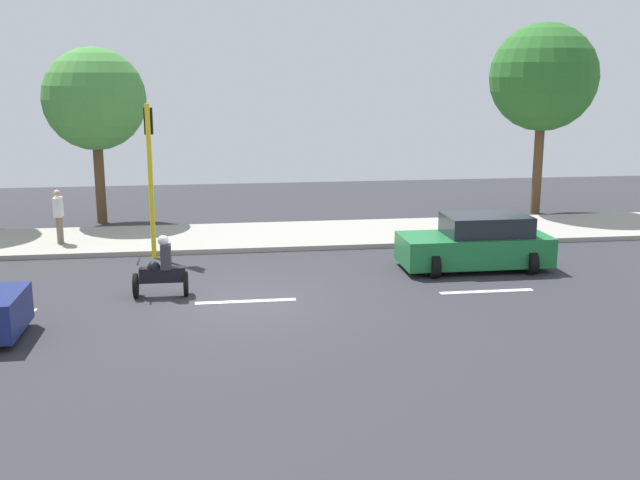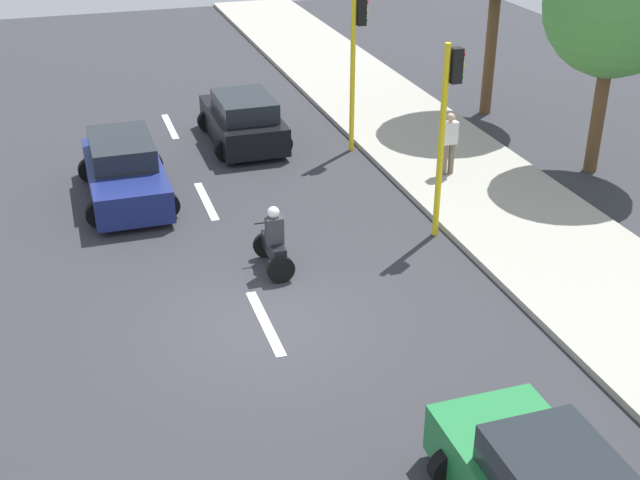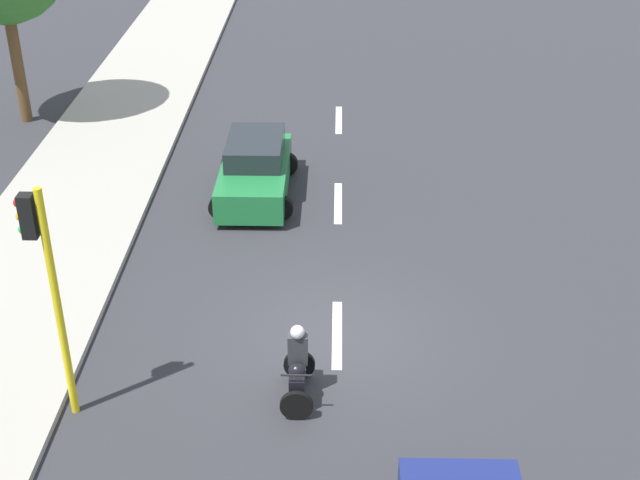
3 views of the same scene
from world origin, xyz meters
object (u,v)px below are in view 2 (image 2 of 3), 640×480
car_dark_blue (125,171)px  motorcycle (273,243)px  traffic_light_corner (447,114)px  traffic_light_midblock (356,51)px  pedestrian_near_signal (449,141)px  car_black (243,120)px  street_tree_north (615,7)px

car_dark_blue → motorcycle: 5.53m
traffic_light_corner → traffic_light_midblock: bearing=90.0°
pedestrian_near_signal → traffic_light_midblock: bearing=120.1°
pedestrian_near_signal → traffic_light_midblock: size_ratio=0.38×
car_black → car_dark_blue: bearing=-141.9°
pedestrian_near_signal → car_black: bearing=136.6°
traffic_light_corner → traffic_light_midblock: size_ratio=1.00×
car_black → motorcycle: 7.93m
motorcycle → traffic_light_corner: traffic_light_corner is taller
motorcycle → car_dark_blue: bearing=118.0°
street_tree_north → traffic_light_midblock: bearing=148.2°
traffic_light_corner → car_dark_blue: bearing=146.9°
traffic_light_corner → street_tree_north: street_tree_north is taller
pedestrian_near_signal → traffic_light_midblock: (-1.63, 2.81, 1.87)m
car_black → traffic_light_corner: (2.95, -7.33, 2.22)m
car_black → motorcycle: (-1.18, -7.84, -0.07)m
traffic_light_corner → car_black: bearing=111.9°
car_dark_blue → car_black: bearing=38.1°
car_dark_blue → pedestrian_near_signal: (8.35, -1.38, 0.35)m
car_dark_blue → street_tree_north: size_ratio=0.69×
street_tree_north → car_dark_blue: bearing=170.5°
street_tree_north → motorcycle: bearing=-164.0°
motorcycle → pedestrian_near_signal: size_ratio=0.91×
car_dark_blue → street_tree_north: bearing=-9.5°
car_dark_blue → motorcycle: bearing=-62.0°
motorcycle → street_tree_north: (9.78, 2.81, 3.80)m
car_dark_blue → motorcycle: (2.59, -4.88, -0.07)m
motorcycle → street_tree_north: bearing=16.0°
traffic_light_corner → pedestrian_near_signal: bearing=61.5°
pedestrian_near_signal → traffic_light_corner: (-1.63, -2.99, 1.87)m
motorcycle → street_tree_north: 10.87m
car_black → traffic_light_midblock: (2.95, -1.53, 2.22)m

